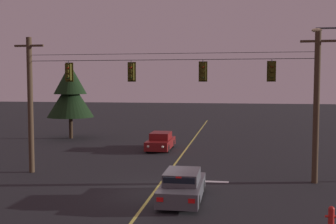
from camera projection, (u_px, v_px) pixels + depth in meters
ground_plane at (153, 194)px, 19.74m from camera, size 180.00×180.00×0.00m
lane_centre_stripe at (179, 158)px, 29.12m from camera, size 0.14×60.00×0.01m
stop_bar_paint at (197, 181)px, 22.32m from camera, size 3.40×0.36×0.01m
signal_span_assembly at (165, 104)px, 22.92m from camera, size 18.10×0.32×8.06m
traffic_light_leftmost at (68, 72)px, 23.70m from camera, size 0.48×0.41×1.22m
traffic_light_left_inner at (131, 72)px, 23.09m from camera, size 0.48×0.41×1.22m
traffic_light_centre at (203, 71)px, 22.43m from camera, size 0.48×0.41×1.22m
traffic_light_right_inner at (272, 71)px, 21.83m from camera, size 0.48×0.41×1.22m
car_waiting_near_lane at (182, 186)px, 18.62m from camera, size 1.80×4.33×1.39m
car_oncoming_lead at (161, 141)px, 32.90m from camera, size 1.80×4.42×1.39m
tree_verge_far at (70, 93)px, 39.28m from camera, size 4.48×4.48×7.22m
fire_hydrant at (331, 217)px, 15.00m from camera, size 0.44×0.22×0.84m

